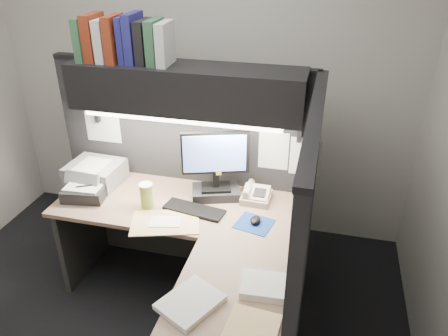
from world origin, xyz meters
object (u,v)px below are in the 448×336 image
(keyboard, at_px, (194,210))
(printer, at_px, (96,173))
(telephone, at_px, (256,195))
(overhead_shelf, at_px, (186,89))
(coffee_cup, at_px, (147,196))
(monitor, at_px, (216,172))
(desk, at_px, (201,300))
(notebook_stack, at_px, (86,192))

(keyboard, distance_m, printer, 0.86)
(telephone, relative_size, printer, 0.54)
(overhead_shelf, bearing_deg, coffee_cup, -128.58)
(printer, bearing_deg, telephone, 4.56)
(telephone, relative_size, coffee_cup, 1.24)
(overhead_shelf, distance_m, telephone, 0.88)
(overhead_shelf, height_order, monitor, overhead_shelf)
(overhead_shelf, distance_m, monitor, 0.61)
(telephone, bearing_deg, desk, -102.88)
(coffee_cup, relative_size, printer, 0.44)
(monitor, bearing_deg, keyboard, -132.09)
(overhead_shelf, height_order, keyboard, overhead_shelf)
(desk, xyz_separation_m, notebook_stack, (-0.99, 0.49, 0.33))
(desk, relative_size, overhead_shelf, 1.10)
(monitor, relative_size, telephone, 2.43)
(monitor, height_order, notebook_stack, monitor)
(telephone, bearing_deg, monitor, -174.54)
(desk, xyz_separation_m, overhead_shelf, (-0.30, 0.75, 1.06))
(monitor, distance_m, notebook_stack, 0.94)
(keyboard, distance_m, notebook_stack, 0.80)
(desk, bearing_deg, printer, 145.52)
(overhead_shelf, xyz_separation_m, printer, (-0.73, -0.05, -0.69))
(overhead_shelf, height_order, printer, overhead_shelf)
(desk, relative_size, monitor, 3.39)
(desk, distance_m, monitor, 0.87)
(coffee_cup, xyz_separation_m, notebook_stack, (-0.47, 0.01, -0.04))
(keyboard, xyz_separation_m, coffee_cup, (-0.33, -0.02, 0.07))
(notebook_stack, bearing_deg, coffee_cup, -1.43)
(desk, distance_m, notebook_stack, 1.15)
(overhead_shelf, height_order, telephone, overhead_shelf)
(telephone, distance_m, printer, 1.22)
(coffee_cup, bearing_deg, keyboard, 3.98)
(telephone, bearing_deg, notebook_stack, -166.51)
(desk, bearing_deg, coffee_cup, 137.42)
(monitor, relative_size, printer, 1.32)
(keyboard, relative_size, telephone, 2.03)
(telephone, bearing_deg, printer, -176.79)
(keyboard, distance_m, telephone, 0.45)
(monitor, height_order, coffee_cup, monitor)
(desk, xyz_separation_m, telephone, (0.19, 0.73, 0.33))
(monitor, relative_size, notebook_stack, 1.75)
(monitor, bearing_deg, telephone, -14.68)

